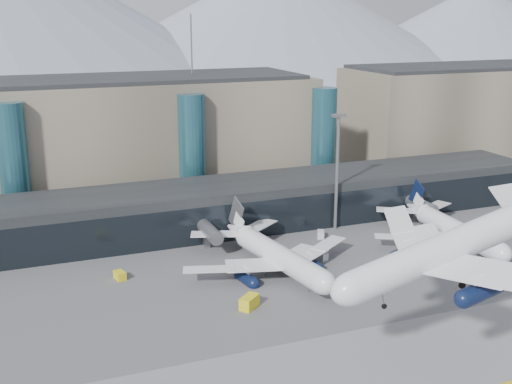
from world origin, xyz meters
TOP-DOWN VIEW (x-y plane):
  - ground at (0.00, 0.00)m, footprint 900.00×900.00m
  - concourse at (-0.02, 57.73)m, footprint 170.00×27.00m
  - terminal_main at (-25.00, 90.00)m, footprint 130.00×30.00m
  - terminal_east at (95.00, 90.00)m, footprint 70.00×30.00m
  - teal_towers at (-14.99, 74.01)m, footprint 116.40×19.40m
  - mountain_ridge at (15.97, 380.00)m, footprint 910.00×400.00m
  - lightmast_mid at (30.00, 48.00)m, footprint 3.00×1.20m
  - hero_jet at (18.11, -7.58)m, footprint 36.57×37.78m
  - jet_parked_mid at (7.86, 32.49)m, footprint 36.74×37.02m
  - jet_parked_right at (48.17, 32.46)m, footprint 35.92×35.04m
  - veh_b at (-19.26, 37.36)m, footprint 2.08×2.80m
  - veh_d at (24.41, 43.99)m, footprint 2.41×2.98m
  - veh_g at (18.78, 32.75)m, footprint 2.20×2.88m
  - veh_h at (-1.71, 18.00)m, footprint 4.04×3.84m

SIDE VIEW (x-z plane):
  - ground at x=0.00m, z-range 0.00..0.00m
  - veh_b at x=-19.26m, z-range 0.00..1.45m
  - veh_g at x=18.78m, z-range 0.00..1.48m
  - veh_d at x=24.41m, z-range 0.00..1.50m
  - veh_h at x=-1.71m, z-range 0.00..2.02m
  - jet_parked_right at x=48.17m, z-range -1.41..10.17m
  - jet_parked_mid at x=7.86m, z-range -1.46..10.52m
  - concourse at x=-0.02m, z-range -0.03..9.97m
  - teal_towers at x=-14.99m, z-range -8.99..37.01m
  - lightmast_mid at x=30.00m, z-range 1.62..27.22m
  - terminal_main at x=-25.00m, z-range -0.06..30.94m
  - terminal_east at x=95.00m, z-range -0.06..30.94m
  - hero_jet at x=18.11m, z-range 12.14..24.30m
  - mountain_ridge at x=15.97m, z-range -9.26..100.74m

